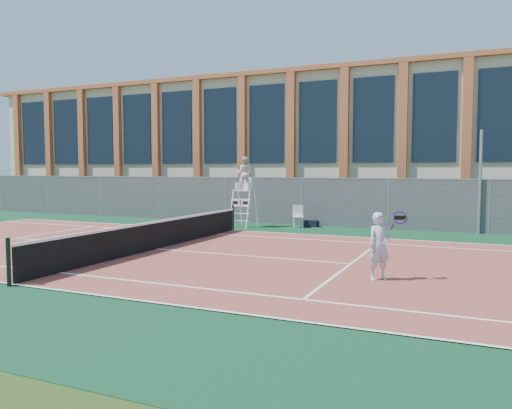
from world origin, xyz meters
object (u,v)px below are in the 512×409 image
at_px(tennis_player, 380,246).
at_px(umpire_chair, 244,175).
at_px(steel_pole, 480,182).
at_px(plastic_chair, 298,214).

bearing_deg(tennis_player, umpire_chair, 131.04).
xyz_separation_m(steel_pole, umpire_chair, (-9.76, -1.66, 0.25)).
height_order(plastic_chair, tennis_player, tennis_player).
bearing_deg(plastic_chair, steel_pole, 6.97).
bearing_deg(plastic_chair, umpire_chair, -162.13).
distance_m(steel_pole, tennis_player, 10.68).
xyz_separation_m(steel_pole, tennis_player, (-2.16, -10.38, -1.27)).
relative_size(steel_pole, umpire_chair, 1.30).
bearing_deg(umpire_chair, steel_pole, 9.63).
relative_size(umpire_chair, plastic_chair, 3.19).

